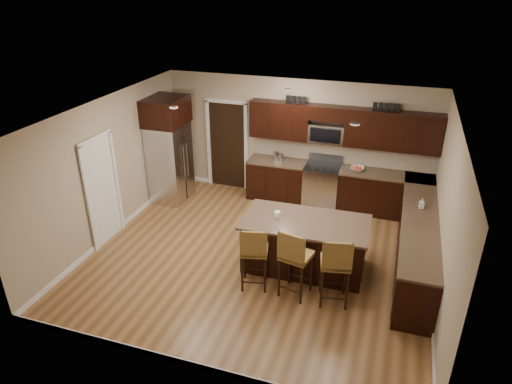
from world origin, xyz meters
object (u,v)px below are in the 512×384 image
(stool_mid, at_px, (294,256))
(stool_right, at_px, (336,264))
(stool_left, at_px, (254,251))
(refrigerator, at_px, (169,149))
(range, at_px, (322,185))
(island, at_px, (305,246))

(stool_mid, relative_size, stool_right, 1.00)
(stool_left, height_order, stool_mid, stool_mid)
(stool_mid, relative_size, refrigerator, 0.51)
(stool_left, distance_m, stool_right, 1.30)
(stool_right, bearing_deg, range, 92.04)
(island, xyz_separation_m, stool_left, (-0.64, -0.85, 0.28))
(island, distance_m, stool_left, 1.10)
(island, relative_size, stool_right, 1.80)
(stool_mid, height_order, refrigerator, refrigerator)
(range, height_order, stool_left, stool_left)
(island, relative_size, stool_left, 1.89)
(island, relative_size, stool_mid, 1.79)
(stool_right, bearing_deg, refrigerator, 136.22)
(stool_mid, xyz_separation_m, refrigerator, (-3.48, 2.57, 0.45))
(stool_left, xyz_separation_m, refrigerator, (-2.82, 2.57, 0.49))
(island, distance_m, refrigerator, 3.95)
(stool_mid, xyz_separation_m, stool_right, (0.64, 0.00, -0.00))
(stool_right, bearing_deg, stool_left, 167.96)
(stool_left, bearing_deg, refrigerator, 124.69)
(refrigerator, bearing_deg, range, 13.02)
(stool_left, bearing_deg, stool_mid, -13.38)
(range, height_order, refrigerator, refrigerator)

